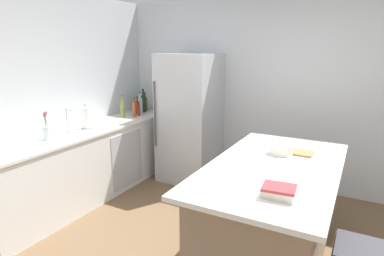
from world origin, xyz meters
TOP-DOWN VIEW (x-y plane):
  - wall_rear at (0.00, 2.25)m, footprint 6.00×0.10m
  - wall_left at (-2.45, 0.00)m, footprint 0.10×6.00m
  - counter_run_left at (-2.08, 0.66)m, footprint 0.67×2.91m
  - kitchen_island at (0.37, 0.44)m, footprint 1.04×1.94m
  - refrigerator at (-1.22, 1.82)m, footprint 0.77×0.79m
  - sink_faucet at (-2.12, 0.41)m, footprint 0.15×0.05m
  - flower_vase at (-2.08, 0.08)m, footprint 0.09×0.09m
  - paper_towel_roll at (-2.09, 0.67)m, footprint 0.14×0.14m
  - whiskey_bottle at (-2.16, 1.99)m, footprint 0.08×0.08m
  - wine_bottle at (-2.12, 1.91)m, footprint 0.07×0.07m
  - soda_bottle at (-2.11, 1.81)m, footprint 0.07×0.07m
  - syrup_bottle at (-2.09, 1.72)m, footprint 0.07×0.07m
  - hot_sauce_bottle at (-2.00, 1.62)m, footprint 0.05×0.05m
  - vinegar_bottle at (-2.00, 1.52)m, footprint 0.06×0.06m
  - olive_oil_bottle at (-2.14, 1.42)m, footprint 0.05×0.05m
  - cookbook_stack at (0.55, -0.17)m, footprint 0.23×0.20m
  - mixing_bowl at (0.35, 0.76)m, footprint 0.22×0.22m
  - cutting_board at (0.45, 0.86)m, footprint 0.35×0.20m

SIDE VIEW (x-z plane):
  - counter_run_left at x=-2.08m, z-range 0.00..0.92m
  - kitchen_island at x=0.37m, z-range 0.01..0.94m
  - refrigerator at x=-1.22m, z-range 0.00..1.84m
  - cutting_board at x=0.45m, z-range 0.93..0.95m
  - cookbook_stack at x=0.55m, z-range 0.93..1.01m
  - mixing_bowl at x=0.35m, z-range 0.93..1.03m
  - hot_sauce_bottle at x=-2.00m, z-range 0.90..1.09m
  - flower_vase at x=-2.08m, z-range 0.85..1.18m
  - syrup_bottle at x=-2.09m, z-range 0.89..1.16m
  - vinegar_bottle at x=-2.00m, z-range 0.88..1.18m
  - whiskey_bottle at x=-2.16m, z-range 0.89..1.19m
  - olive_oil_bottle at x=-2.14m, z-range 0.88..1.21m
  - soda_bottle at x=-2.11m, z-range 0.88..1.21m
  - paper_towel_roll at x=-2.09m, z-range 0.89..1.20m
  - wine_bottle at x=-2.12m, z-range 0.88..1.25m
  - sink_faucet at x=-2.12m, z-range 0.92..1.22m
  - wall_rear at x=0.00m, z-range 0.00..2.60m
  - wall_left at x=-2.45m, z-range 0.00..2.60m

